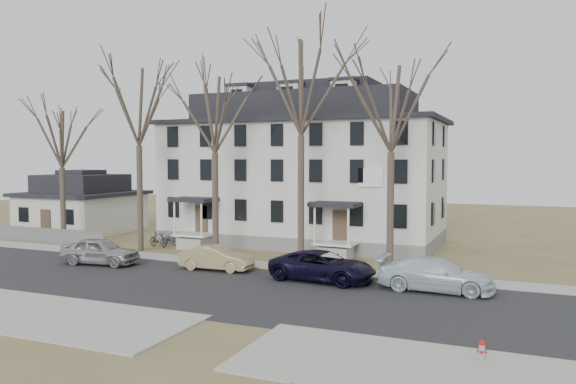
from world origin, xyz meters
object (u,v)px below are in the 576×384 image
at_px(tree_mid_right, 392,102).
at_px(bicycle_right, 158,240).
at_px(tree_center, 301,81).
at_px(car_white, 436,275).
at_px(car_navy, 323,267).
at_px(small_house, 82,206).
at_px(tree_bungalow, 61,135).
at_px(fire_hydrant, 482,351).
at_px(tree_far_left, 138,101).
at_px(bicycle_left, 170,239).
at_px(tree_mid_left, 215,109).
at_px(boarding_house, 304,172).
at_px(car_silver, 100,252).
at_px(car_tan, 216,259).

distance_m(tree_mid_right, bicycle_right, 19.48).
height_order(tree_center, car_white, tree_center).
bearing_deg(car_navy, small_house, 73.32).
distance_m(tree_bungalow, fire_hydrant, 34.11).
relative_size(small_house, fire_hydrant, 11.99).
relative_size(tree_far_left, tree_mid_right, 1.08).
xyz_separation_m(bicycle_left, bicycle_right, (-0.27, -1.11, 0.10)).
xyz_separation_m(tree_far_left, tree_mid_left, (6.00, 0.00, -0.74)).
distance_m(boarding_house, car_silver, 16.24).
distance_m(car_white, bicycle_left, 21.29).
relative_size(tree_far_left, bicycle_right, 7.55).
bearing_deg(tree_center, tree_far_left, 180.00).
height_order(tree_far_left, car_white, tree_far_left).
distance_m(tree_center, car_navy, 11.57).
xyz_separation_m(tree_mid_left, car_navy, (8.94, -4.33, -8.83)).
relative_size(tree_far_left, car_navy, 2.46).
bearing_deg(tree_center, car_silver, -154.18).
xyz_separation_m(tree_mid_left, fire_hydrant, (17.41, -13.35, -9.24)).
xyz_separation_m(car_silver, bicycle_right, (-0.77, 6.87, -0.26)).
relative_size(boarding_house, tree_center, 1.41).
bearing_deg(tree_bungalow, small_house, 122.84).
bearing_deg(fire_hydrant, car_navy, 133.22).
bearing_deg(tree_mid_left, small_house, 159.97).
relative_size(car_tan, bicycle_left, 2.50).
height_order(tree_mid_left, car_silver, tree_mid_left).
bearing_deg(car_white, small_house, 71.75).
xyz_separation_m(car_silver, car_white, (19.59, 0.97, -0.01)).
height_order(tree_mid_left, fire_hydrant, tree_mid_left).
relative_size(car_silver, car_white, 0.86).
xyz_separation_m(small_house, tree_center, (23.00, -6.20, 8.84)).
distance_m(tree_far_left, fire_hydrant, 28.74).
distance_m(tree_mid_left, bicycle_right, 10.81).
bearing_deg(tree_far_left, car_tan, -25.74).
height_order(boarding_house, car_white, boarding_house).
relative_size(tree_mid_right, car_silver, 2.68).
distance_m(tree_far_left, tree_mid_left, 6.05).
relative_size(bicycle_right, fire_hydrant, 2.50).
height_order(tree_far_left, tree_center, tree_center).
relative_size(tree_mid_right, fire_hydrant, 17.55).
bearing_deg(fire_hydrant, tree_bungalow, 156.30).
relative_size(car_tan, fire_hydrant, 5.81).
distance_m(car_silver, car_navy, 13.88).
height_order(tree_bungalow, bicycle_right, tree_bungalow).
relative_size(car_navy, car_white, 1.01).
bearing_deg(car_white, tree_mid_left, 73.74).
bearing_deg(car_white, fire_hydrant, -163.11).
bearing_deg(tree_center, tree_bungalow, 180.00).
xyz_separation_m(car_tan, car_navy, (6.55, -0.29, 0.08)).
distance_m(bicycle_right, fire_hydrant, 27.50).
xyz_separation_m(tree_center, tree_mid_right, (5.50, 0.00, -1.48)).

